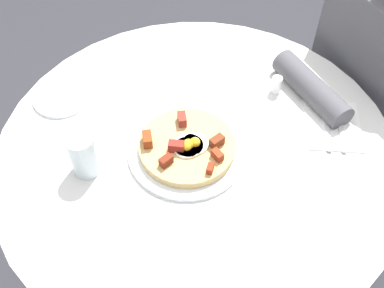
# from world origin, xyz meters

# --- Properties ---
(ground_plane) EXTENTS (6.00, 6.00, 0.00)m
(ground_plane) POSITION_xyz_m (0.00, 0.00, 0.00)
(ground_plane) COLOR #2D2D33
(dining_table) EXTENTS (1.01, 1.01, 0.71)m
(dining_table) POSITION_xyz_m (0.00, 0.00, 0.55)
(dining_table) COLOR silver
(dining_table) RESTS_ON ground_plane
(person_seated) EXTENTS (0.38, 0.46, 1.14)m
(person_seated) POSITION_xyz_m (0.02, -0.63, 0.51)
(person_seated) COLOR #2D2D33
(person_seated) RESTS_ON ground_plane
(pizza_plate) EXTENTS (0.29, 0.29, 0.01)m
(pizza_plate) POSITION_xyz_m (-0.01, 0.03, 0.72)
(pizza_plate) COLOR white
(pizza_plate) RESTS_ON dining_table
(breakfast_pizza) EXTENTS (0.24, 0.24, 0.05)m
(breakfast_pizza) POSITION_xyz_m (-0.01, 0.03, 0.74)
(breakfast_pizza) COLOR tan
(breakfast_pizza) RESTS_ON pizza_plate
(bread_plate) EXTENTS (0.15, 0.15, 0.01)m
(bread_plate) POSITION_xyz_m (0.32, 0.25, 0.72)
(bread_plate) COLOR white
(bread_plate) RESTS_ON dining_table
(napkin) EXTENTS (0.22, 0.21, 0.00)m
(napkin) POSITION_xyz_m (-0.10, -0.34, 0.72)
(napkin) COLOR white
(napkin) RESTS_ON dining_table
(fork) EXTENTS (0.16, 0.11, 0.00)m
(fork) POSITION_xyz_m (-0.10, -0.33, 0.72)
(fork) COLOR silver
(fork) RESTS_ON napkin
(knife) EXTENTS (0.16, 0.11, 0.00)m
(knife) POSITION_xyz_m (-0.11, -0.36, 0.72)
(knife) COLOR silver
(knife) RESTS_ON napkin
(water_glass) EXTENTS (0.07, 0.07, 0.12)m
(water_glass) POSITION_xyz_m (0.06, 0.27, 0.77)
(water_glass) COLOR silver
(water_glass) RESTS_ON dining_table
(salt_shaker) EXTENTS (0.03, 0.03, 0.05)m
(salt_shaker) POSITION_xyz_m (0.07, -0.28, 0.74)
(salt_shaker) COLOR white
(salt_shaker) RESTS_ON dining_table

